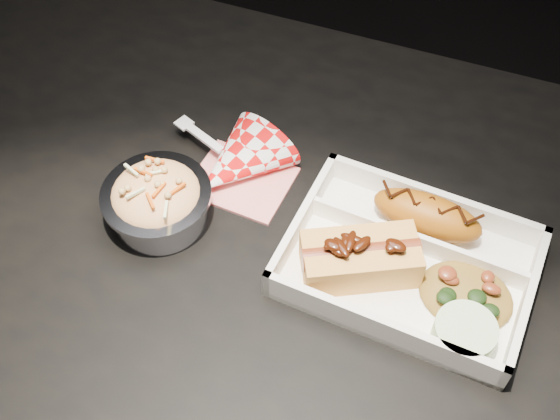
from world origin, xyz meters
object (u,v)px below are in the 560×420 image
(napkin_fork, at_px, (237,164))
(foil_coleslaw_cup, at_px, (157,199))
(food_tray, at_px, (408,264))
(fried_pastry, at_px, (427,215))
(dining_table, at_px, (289,316))
(hotdog, at_px, (360,257))

(napkin_fork, bearing_deg, foil_coleslaw_cup, -99.25)
(food_tray, bearing_deg, napkin_fork, 168.99)
(fried_pastry, height_order, foil_coleslaw_cup, foil_coleslaw_cup)
(dining_table, height_order, food_tray, food_tray)
(food_tray, height_order, hotdog, hotdog)
(food_tray, height_order, foil_coleslaw_cup, foil_coleslaw_cup)
(dining_table, bearing_deg, hotdog, 20.71)
(dining_table, distance_m, food_tray, 0.16)
(dining_table, relative_size, hotdog, 9.12)
(fried_pastry, bearing_deg, napkin_fork, 179.20)
(napkin_fork, bearing_deg, hotdog, -3.20)
(dining_table, height_order, fried_pastry, fried_pastry)
(foil_coleslaw_cup, relative_size, napkin_fork, 0.73)
(food_tray, bearing_deg, foil_coleslaw_cup, -169.70)
(hotdog, relative_size, napkin_fork, 0.81)
(dining_table, bearing_deg, food_tray, 23.35)
(hotdog, height_order, napkin_fork, napkin_fork)
(fried_pastry, bearing_deg, food_tray, -93.83)
(food_tray, bearing_deg, fried_pastry, 90.00)
(food_tray, xyz_separation_m, napkin_fork, (-0.22, 0.06, 0.01))
(dining_table, height_order, hotdog, hotdog)
(dining_table, xyz_separation_m, food_tray, (0.11, 0.05, 0.10))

